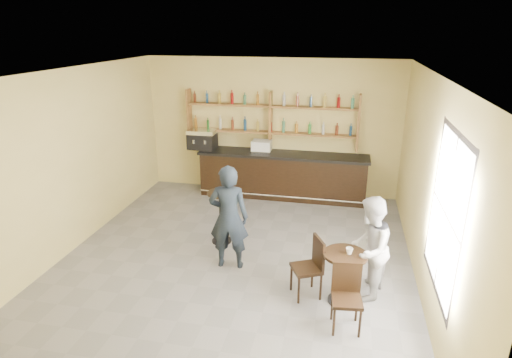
% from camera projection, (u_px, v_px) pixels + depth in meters
% --- Properties ---
extents(floor, '(7.00, 7.00, 0.00)m').
position_uv_depth(floor, '(235.00, 261.00, 7.46)').
color(floor, slate).
rests_on(floor, ground).
extents(ceiling, '(7.00, 7.00, 0.00)m').
position_uv_depth(ceiling, '(232.00, 73.00, 6.38)').
color(ceiling, white).
rests_on(ceiling, wall_back).
extents(wall_back, '(7.00, 0.00, 7.00)m').
position_uv_depth(wall_back, '(271.00, 127.00, 10.14)').
color(wall_back, '#D7C57A').
rests_on(wall_back, floor).
extents(wall_front, '(7.00, 0.00, 7.00)m').
position_uv_depth(wall_front, '(130.00, 303.00, 3.70)').
color(wall_front, '#D7C57A').
rests_on(wall_front, floor).
extents(wall_left, '(0.00, 7.00, 7.00)m').
position_uv_depth(wall_left, '(69.00, 162.00, 7.51)').
color(wall_left, '#D7C57A').
rests_on(wall_left, floor).
extents(wall_right, '(0.00, 7.00, 7.00)m').
position_uv_depth(wall_right, '(429.00, 188.00, 6.33)').
color(wall_right, '#D7C57A').
rests_on(wall_right, floor).
extents(window_pane, '(0.00, 2.00, 2.00)m').
position_uv_depth(window_pane, '(446.00, 215.00, 5.20)').
color(window_pane, white).
rests_on(window_pane, wall_right).
extents(window_frame, '(0.04, 1.70, 2.10)m').
position_uv_depth(window_frame, '(446.00, 215.00, 5.20)').
color(window_frame, black).
rests_on(window_frame, wall_right).
extents(shelf_unit, '(4.00, 0.26, 1.40)m').
position_uv_depth(shelf_unit, '(271.00, 119.00, 9.95)').
color(shelf_unit, brown).
rests_on(shelf_unit, wall_back).
extents(liquor_bottles, '(3.68, 0.10, 1.00)m').
position_uv_depth(liquor_bottles, '(271.00, 112.00, 9.90)').
color(liquor_bottles, '#8C5919').
rests_on(liquor_bottles, shelf_unit).
extents(bar_counter, '(3.95, 0.77, 1.07)m').
position_uv_depth(bar_counter, '(283.00, 175.00, 10.11)').
color(bar_counter, black).
rests_on(bar_counter, floor).
extents(espresso_machine, '(0.67, 0.44, 0.47)m').
position_uv_depth(espresso_machine, '(202.00, 139.00, 10.24)').
color(espresso_machine, black).
rests_on(espresso_machine, bar_counter).
extents(pastry_case, '(0.47, 0.38, 0.28)m').
position_uv_depth(pastry_case, '(262.00, 146.00, 9.99)').
color(pastry_case, silver).
rests_on(pastry_case, bar_counter).
extents(pedestal_table, '(0.62, 0.62, 1.00)m').
position_uv_depth(pedestal_table, '(221.00, 217.00, 7.96)').
color(pedestal_table, black).
rests_on(pedestal_table, floor).
extents(napkin, '(0.19, 0.19, 0.00)m').
position_uv_depth(napkin, '(220.00, 192.00, 7.79)').
color(napkin, white).
rests_on(napkin, pedestal_table).
extents(donut, '(0.17, 0.17, 0.05)m').
position_uv_depth(donut, '(221.00, 191.00, 7.77)').
color(donut, tan).
rests_on(donut, napkin).
extents(cup_pedestal, '(0.15, 0.15, 0.10)m').
position_uv_depth(cup_pedestal, '(229.00, 188.00, 7.84)').
color(cup_pedestal, white).
rests_on(cup_pedestal, pedestal_table).
extents(man_main, '(0.70, 0.49, 1.79)m').
position_uv_depth(man_main, '(229.00, 217.00, 7.02)').
color(man_main, black).
rests_on(man_main, floor).
extents(cafe_table, '(0.64, 0.64, 0.80)m').
position_uv_depth(cafe_table, '(344.00, 278.00, 6.23)').
color(cafe_table, black).
rests_on(cafe_table, floor).
extents(cup_cafe, '(0.13, 0.13, 0.10)m').
position_uv_depth(cup_cafe, '(349.00, 251.00, 6.07)').
color(cup_cafe, white).
rests_on(cup_cafe, cafe_table).
extents(chair_west, '(0.54, 0.54, 0.94)m').
position_uv_depth(chair_west, '(306.00, 268.00, 6.36)').
color(chair_west, black).
rests_on(chair_west, floor).
extents(chair_south, '(0.44, 0.44, 0.91)m').
position_uv_depth(chair_south, '(347.00, 299.00, 5.65)').
color(chair_south, black).
rests_on(chair_south, floor).
extents(patron_second, '(0.79, 0.91, 1.59)m').
position_uv_depth(patron_second, '(369.00, 249.00, 6.24)').
color(patron_second, '#B0AFB5').
rests_on(patron_second, floor).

